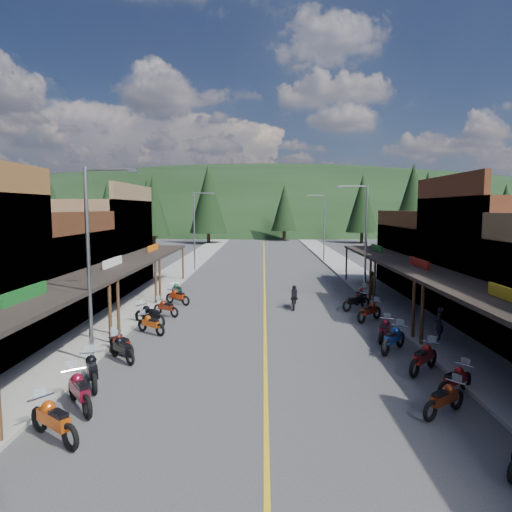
{
  "coord_description": "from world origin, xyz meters",
  "views": [
    {
      "loc": [
        -0.09,
        -24.0,
        6.39
      ],
      "look_at": [
        -0.62,
        8.27,
        3.0
      ],
      "focal_mm": 32.0,
      "sensor_mm": 36.0,
      "label": 1
    }
  ],
  "objects_px": {
    "bike_west_2": "(54,418)",
    "pedestrian_east_b": "(371,283)",
    "pine_3": "(284,208)",
    "streetlight_1": "(196,227)",
    "bike_west_8": "(150,314)",
    "streetlight_2": "(364,236)",
    "bike_west_5": "(122,348)",
    "bike_east_4": "(455,379)",
    "pine_8": "(108,211)",
    "bike_east_3": "(444,398)",
    "bike_east_6": "(393,338)",
    "bike_west_10": "(178,296)",
    "bike_east_7": "(384,329)",
    "pine_2": "(208,199)",
    "pine_7": "(118,204)",
    "bike_west_3": "(80,389)",
    "bike_west_9": "(166,307)",
    "streetlight_3": "(323,225)",
    "bike_east_10": "(361,294)",
    "pine_11": "(413,202)",
    "pine_5": "(427,200)",
    "shop_west_2": "(26,276)",
    "bike_east_5": "(424,356)",
    "pedestrian_east_a": "(439,323)",
    "pine_4": "(363,204)",
    "pine_10": "(153,206)",
    "bike_west_11": "(177,290)",
    "bike_west_4": "(92,369)",
    "pine_0": "(53,208)",
    "rider_on_bike": "(294,299)",
    "bike_east_8": "(370,310)",
    "shop_east_3": "(442,258)",
    "pine_9": "(424,208)",
    "bike_west_7": "(151,323)",
    "shop_east_2": "(510,259)",
    "pine_6": "(505,208)",
    "streetlight_0": "(92,257)",
    "bike_east_9": "(356,300)"
  },
  "relations": [
    {
      "from": "bike_west_10",
      "to": "pedestrian_east_a",
      "type": "xyz_separation_m",
      "value": [
        14.06,
        -8.46,
        0.36
      ]
    },
    {
      "from": "pine_5",
      "to": "shop_west_2",
      "type": "bearing_deg",
      "value": -124.19
    },
    {
      "from": "bike_east_7",
      "to": "bike_east_3",
      "type": "bearing_deg",
      "value": -65.88
    },
    {
      "from": "bike_west_8",
      "to": "streetlight_2",
      "type": "bearing_deg",
      "value": -23.64
    },
    {
      "from": "bike_west_10",
      "to": "bike_east_7",
      "type": "bearing_deg",
      "value": -90.73
    },
    {
      "from": "bike_west_2",
      "to": "pedestrian_east_b",
      "type": "bearing_deg",
      "value": 4.07
    },
    {
      "from": "bike_east_10",
      "to": "bike_east_7",
      "type": "bearing_deg",
      "value": -63.59
    },
    {
      "from": "pine_3",
      "to": "bike_west_3",
      "type": "height_order",
      "value": "pine_3"
    },
    {
      "from": "bike_west_8",
      "to": "pedestrian_east_b",
      "type": "bearing_deg",
      "value": -23.04
    },
    {
      "from": "pine_4",
      "to": "bike_east_6",
      "type": "xyz_separation_m",
      "value": [
        -12.28,
        -64.09,
        -6.59
      ]
    },
    {
      "from": "shop_east_3",
      "to": "bike_west_2",
      "type": "xyz_separation_m",
      "value": [
        -19.59,
        -23.45,
        -1.87
      ]
    },
    {
      "from": "bike_west_9",
      "to": "pine_2",
      "type": "bearing_deg",
      "value": 38.28
    },
    {
      "from": "shop_east_3",
      "to": "rider_on_bike",
      "type": "relative_size",
      "value": 5.28
    },
    {
      "from": "pine_9",
      "to": "bike_east_4",
      "type": "xyz_separation_m",
      "value": [
        -17.5,
        -53.8,
        -5.81
      ]
    },
    {
      "from": "pine_2",
      "to": "bike_west_3",
      "type": "distance_m",
      "value": 68.66
    },
    {
      "from": "streetlight_2",
      "to": "bike_east_8",
      "type": "bearing_deg",
      "value": -98.83
    },
    {
      "from": "streetlight_0",
      "to": "bike_east_9",
      "type": "distance_m",
      "value": 16.75
    },
    {
      "from": "pine_10",
      "to": "bike_west_10",
      "type": "distance_m",
      "value": 46.3
    },
    {
      "from": "bike_east_3",
      "to": "bike_east_7",
      "type": "xyz_separation_m",
      "value": [
        0.26,
        8.03,
        0.02
      ]
    },
    {
      "from": "pine_8",
      "to": "bike_west_5",
      "type": "height_order",
      "value": "pine_8"
    },
    {
      "from": "bike_west_7",
      "to": "bike_west_11",
      "type": "bearing_deg",
      "value": 39.82
    },
    {
      "from": "pine_3",
      "to": "streetlight_1",
      "type": "bearing_deg",
      "value": -103.98
    },
    {
      "from": "streetlight_2",
      "to": "pine_8",
      "type": "xyz_separation_m",
      "value": [
        -28.95,
        32.0,
        1.52
      ]
    },
    {
      "from": "streetlight_3",
      "to": "pine_2",
      "type": "xyz_separation_m",
      "value": [
        -16.95,
        28.0,
        3.53
      ]
    },
    {
      "from": "bike_west_2",
      "to": "bike_east_9",
      "type": "height_order",
      "value": "bike_west_2"
    },
    {
      "from": "streetlight_1",
      "to": "pine_7",
      "type": "relative_size",
      "value": 0.64
    },
    {
      "from": "bike_west_4",
      "to": "bike_west_8",
      "type": "relative_size",
      "value": 0.98
    },
    {
      "from": "pine_10",
      "to": "bike_west_8",
      "type": "height_order",
      "value": "pine_10"
    },
    {
      "from": "pine_6",
      "to": "bike_west_10",
      "type": "relative_size",
      "value": 5.31
    },
    {
      "from": "bike_west_8",
      "to": "bike_west_9",
      "type": "xyz_separation_m",
      "value": [
        0.4,
        2.28,
        -0.1
      ]
    },
    {
      "from": "bike_east_3",
      "to": "bike_east_4",
      "type": "distance_m",
      "value": 1.87
    },
    {
      "from": "pine_10",
      "to": "bike_west_11",
      "type": "distance_m",
      "value": 44.3
    },
    {
      "from": "bike_east_4",
      "to": "bike_east_5",
      "type": "xyz_separation_m",
      "value": [
        -0.33,
        2.15,
        0.07
      ]
    },
    {
      "from": "pine_3",
      "to": "pine_11",
      "type": "distance_m",
      "value": 32.26
    },
    {
      "from": "pine_8",
      "to": "bike_west_3",
      "type": "distance_m",
      "value": 52.92
    },
    {
      "from": "bike_east_3",
      "to": "bike_east_6",
      "type": "distance_m",
      "value": 6.3
    },
    {
      "from": "pedestrian_east_a",
      "to": "bike_east_3",
      "type": "bearing_deg",
      "value": 4.59
    },
    {
      "from": "pine_5",
      "to": "bike_west_10",
      "type": "xyz_separation_m",
      "value": [
        -39.8,
        -66.23,
        -7.4
      ]
    },
    {
      "from": "streetlight_1",
      "to": "pine_7",
      "type": "distance_m",
      "value": 59.59
    },
    {
      "from": "bike_west_5",
      "to": "bike_east_4",
      "type": "distance_m",
      "value": 12.93
    },
    {
      "from": "pine_8",
      "to": "shop_east_2",
      "type": "bearing_deg",
      "value": -46.95
    },
    {
      "from": "pine_11",
      "to": "bike_west_10",
      "type": "bearing_deg",
      "value": -128.68
    },
    {
      "from": "pine_4",
      "to": "bike_east_10",
      "type": "bearing_deg",
      "value": -102.12
    },
    {
      "from": "pine_11",
      "to": "bike_west_11",
      "type": "xyz_separation_m",
      "value": [
        -26.2,
        -30.25,
        -6.57
      ]
    },
    {
      "from": "shop_east_2",
      "to": "pine_5",
      "type": "bearing_deg",
      "value": 73.96
    },
    {
      "from": "streetlight_3",
      "to": "bike_east_10",
      "type": "relative_size",
      "value": 3.73
    },
    {
      "from": "pine_0",
      "to": "rider_on_bike",
      "type": "distance_m",
      "value": 71.15
    },
    {
      "from": "pine_7",
      "to": "bike_west_3",
      "type": "relative_size",
      "value": 5.34
    },
    {
      "from": "pine_2",
      "to": "bike_east_4",
      "type": "height_order",
      "value": "pine_2"
    },
    {
      "from": "streetlight_3",
      "to": "pine_9",
      "type": "relative_size",
      "value": 0.74
    }
  ]
}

